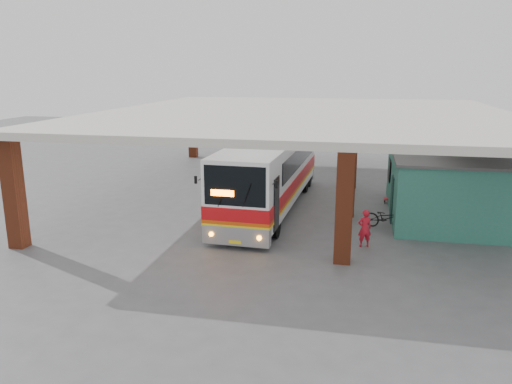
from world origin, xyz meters
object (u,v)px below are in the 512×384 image
(motorcycle, at_px, (386,218))
(red_chair, at_px, (390,196))
(coach_bus, at_px, (271,172))
(pedestrian, at_px, (365,228))

(motorcycle, relative_size, red_chair, 2.39)
(coach_bus, bearing_deg, motorcycle, -20.70)
(coach_bus, distance_m, pedestrian, 6.74)
(coach_bus, xyz_separation_m, red_chair, (5.94, 2.12, -1.49))
(coach_bus, relative_size, pedestrian, 8.60)
(pedestrian, bearing_deg, red_chair, -121.29)
(coach_bus, bearing_deg, red_chair, 21.72)
(coach_bus, height_order, pedestrian, coach_bus)
(coach_bus, bearing_deg, pedestrian, -43.92)
(pedestrian, xyz_separation_m, red_chair, (1.32, 6.90, -0.38))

